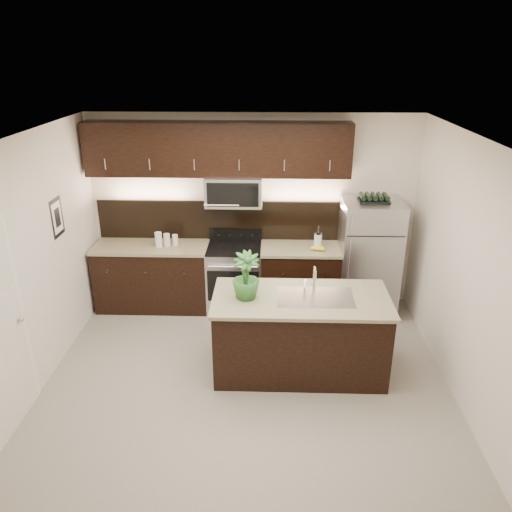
{
  "coord_description": "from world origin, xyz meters",
  "views": [
    {
      "loc": [
        0.26,
        -4.7,
        3.48
      ],
      "look_at": [
        0.09,
        0.55,
        1.28
      ],
      "focal_mm": 35.0,
      "sensor_mm": 36.0,
      "label": 1
    }
  ],
  "objects": [
    {
      "name": "island",
      "position": [
        0.6,
        0.2,
        0.47
      ],
      "size": [
        1.96,
        0.96,
        0.94
      ],
      "color": "black",
      "rests_on": "ground"
    },
    {
      "name": "room_walls",
      "position": [
        -0.11,
        -0.04,
        1.7
      ],
      "size": [
        4.52,
        4.02,
        2.71
      ],
      "color": "silver",
      "rests_on": "ground"
    },
    {
      "name": "upper_fixtures",
      "position": [
        -0.43,
        1.84,
        2.14
      ],
      "size": [
        3.49,
        0.4,
        1.66
      ],
      "color": "black",
      "rests_on": "counter_run"
    },
    {
      "name": "french_press",
      "position": [
        0.89,
        1.64,
        1.06
      ],
      "size": [
        0.11,
        0.11,
        0.32
      ],
      "rotation": [
        0.0,
        0.0,
        0.17
      ],
      "color": "silver",
      "rests_on": "counter_run"
    },
    {
      "name": "ground",
      "position": [
        0.0,
        0.0,
        0.0
      ],
      "size": [
        4.5,
        4.5,
        0.0
      ],
      "primitive_type": "plane",
      "color": "gray",
      "rests_on": "ground"
    },
    {
      "name": "plant",
      "position": [
        -0.01,
        0.17,
        1.2
      ],
      "size": [
        0.35,
        0.35,
        0.53
      ],
      "primitive_type": "imported",
      "rotation": [
        0.0,
        0.0,
        0.19
      ],
      "color": "#2B5F26",
      "rests_on": "island"
    },
    {
      "name": "bananas",
      "position": [
        0.84,
        1.61,
        0.97
      ],
      "size": [
        0.24,
        0.21,
        0.06
      ],
      "primitive_type": "ellipsoid",
      "rotation": [
        0.0,
        0.0,
        -0.28
      ],
      "color": "yellow",
      "rests_on": "counter_run"
    },
    {
      "name": "canisters",
      "position": [
        -1.21,
        1.67,
        1.03
      ],
      "size": [
        0.3,
        0.17,
        0.21
      ],
      "rotation": [
        0.0,
        0.0,
        0.37
      ],
      "color": "silver",
      "rests_on": "counter_run"
    },
    {
      "name": "counter_run",
      "position": [
        -0.46,
        1.69,
        0.47
      ],
      "size": [
        3.51,
        0.65,
        0.94
      ],
      "color": "black",
      "rests_on": "ground"
    },
    {
      "name": "sink_faucet",
      "position": [
        0.75,
        0.21,
        0.96
      ],
      "size": [
        0.84,
        0.5,
        0.28
      ],
      "color": "silver",
      "rests_on": "island"
    },
    {
      "name": "refrigerator",
      "position": [
        1.59,
        1.63,
        0.81
      ],
      "size": [
        0.78,
        0.7,
        1.62
      ],
      "primitive_type": "cube",
      "color": "#B2B2B7",
      "rests_on": "ground"
    },
    {
      "name": "wine_rack",
      "position": [
        1.59,
        1.63,
        1.66
      ],
      "size": [
        0.4,
        0.25,
        0.1
      ],
      "color": "black",
      "rests_on": "refrigerator"
    }
  ]
}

